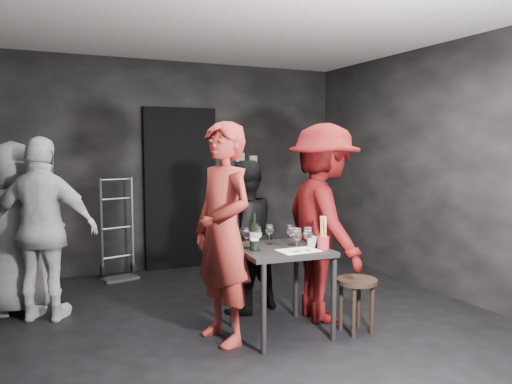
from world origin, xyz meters
name	(u,v)px	position (x,y,z in m)	size (l,w,h in m)	color
floor	(258,327)	(0.00, 0.00, 0.00)	(4.50, 5.00, 0.02)	black
ceiling	(258,15)	(0.00, 0.00, 2.70)	(4.50, 5.00, 0.02)	silver
wall_back	(179,165)	(0.00, 2.50, 1.35)	(4.50, 0.04, 2.70)	black
wall_right	(453,170)	(2.25, 0.00, 1.35)	(0.04, 5.00, 2.70)	black
doorway	(180,188)	(0.00, 2.44, 1.05)	(0.95, 0.10, 2.10)	black
wallbox_upper	(240,157)	(0.85, 2.45, 1.45)	(0.12, 0.06, 0.12)	#B7B7B2
wallbox_lower	(253,161)	(1.05, 2.45, 1.40)	(0.10, 0.06, 0.14)	#B7B7B2
hand_truck	(119,260)	(-0.85, 2.22, 0.22)	(0.41, 0.34, 1.22)	#B2B2B7
tasting_table	(282,259)	(0.12, -0.21, 0.65)	(0.72, 0.72, 0.75)	black
stool	(357,290)	(0.73, -0.45, 0.38)	(0.35, 0.35, 0.47)	black
server_red	(223,211)	(-0.38, -0.15, 1.08)	(0.79, 0.52, 2.17)	maroon
woman_black	(243,238)	(0.06, 0.47, 0.72)	(0.70, 0.38, 1.44)	black
man_maroon	(323,202)	(0.64, -0.03, 1.09)	(1.41, 0.65, 2.18)	#4B0909
bystander_cream	(43,217)	(-1.70, 1.01, 0.96)	(1.12, 0.54, 1.92)	silver
bystander_grey	(15,219)	(-1.94, 1.33, 0.91)	(0.89, 0.49, 1.82)	slate
tasting_mat	(299,251)	(0.19, -0.39, 0.75)	(0.33, 0.22, 0.00)	white
wine_glass_a	(257,237)	(-0.13, -0.25, 0.86)	(0.09, 0.09, 0.22)	white
wine_glass_b	(247,237)	(-0.15, -0.11, 0.84)	(0.07, 0.07, 0.19)	white
wine_glass_c	(269,233)	(0.09, -0.04, 0.85)	(0.07, 0.07, 0.19)	white
wine_glass_d	(297,239)	(0.15, -0.43, 0.86)	(0.08, 0.08, 0.22)	white
wine_glass_e	(308,238)	(0.25, -0.42, 0.86)	(0.08, 0.08, 0.21)	white
wine_glass_f	(291,234)	(0.24, -0.16, 0.84)	(0.07, 0.07, 0.19)	white
wine_bottle	(254,236)	(-0.14, -0.23, 0.87)	(0.08, 0.08, 0.31)	black
breadstick_cup	(323,233)	(0.41, -0.41, 0.88)	(0.10, 0.10, 0.30)	maroon
reserved_card	(312,241)	(0.38, -0.28, 0.80)	(0.07, 0.12, 0.09)	white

